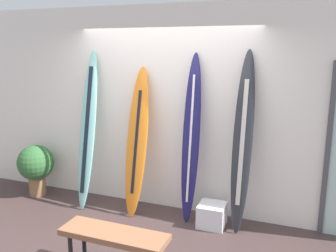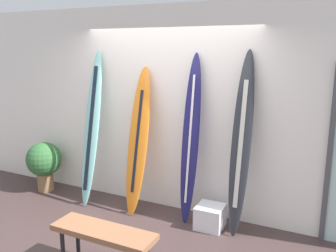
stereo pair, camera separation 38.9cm
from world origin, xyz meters
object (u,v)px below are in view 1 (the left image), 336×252
(surfboard_sunset, at_px, (137,143))
(surfboard_charcoal, at_px, (243,144))
(potted_plant, at_px, (36,165))
(surfboard_navy, at_px, (191,139))
(surfboard_seafoam, at_px, (88,131))
(display_block_left, at_px, (212,215))
(bench, at_px, (114,237))

(surfboard_sunset, relative_size, surfboard_charcoal, 0.90)
(surfboard_sunset, height_order, surfboard_charcoal, surfboard_charcoal)
(surfboard_charcoal, height_order, potted_plant, surfboard_charcoal)
(surfboard_sunset, bearing_deg, surfboard_navy, 4.97)
(surfboard_sunset, bearing_deg, surfboard_seafoam, -178.29)
(potted_plant, bearing_deg, surfboard_navy, 2.67)
(surfboard_sunset, height_order, surfboard_navy, surfboard_navy)
(surfboard_navy, xyz_separation_m, surfboard_charcoal, (0.66, -0.02, 0.01))
(surfboard_navy, height_order, display_block_left, surfboard_navy)
(surfboard_seafoam, bearing_deg, surfboard_sunset, 1.71)
(surfboard_seafoam, height_order, potted_plant, surfboard_seafoam)
(surfboard_seafoam, height_order, surfboard_sunset, surfboard_seafoam)
(display_block_left, bearing_deg, surfboard_charcoal, 16.16)
(surfboard_sunset, distance_m, potted_plant, 1.78)
(surfboard_sunset, bearing_deg, surfboard_charcoal, 1.84)
(display_block_left, height_order, bench, bench)
(bench, bearing_deg, surfboard_sunset, 106.60)
(surfboard_seafoam, xyz_separation_m, surfboard_navy, (1.50, 0.09, -0.00))
(surfboard_seafoam, xyz_separation_m, bench, (1.17, -1.37, -0.68))
(surfboard_sunset, distance_m, surfboard_charcoal, 1.41)
(surfboard_sunset, relative_size, display_block_left, 5.84)
(surfboard_sunset, bearing_deg, display_block_left, -2.70)
(surfboard_charcoal, bearing_deg, bench, -124.53)
(display_block_left, bearing_deg, potted_plant, 179.98)
(surfboard_seafoam, xyz_separation_m, surfboard_sunset, (0.75, 0.02, -0.11))
(surfboard_seafoam, distance_m, display_block_left, 2.06)
(surfboard_sunset, distance_m, display_block_left, 1.36)
(surfboard_seafoam, height_order, bench, surfboard_seafoam)
(surfboard_sunset, height_order, bench, surfboard_sunset)
(surfboard_seafoam, bearing_deg, surfboard_charcoal, 1.80)
(surfboard_seafoam, distance_m, bench, 1.92)
(surfboard_seafoam, relative_size, surfboard_navy, 1.01)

